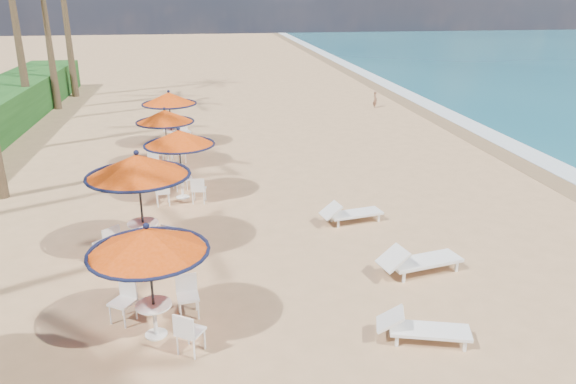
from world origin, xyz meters
The scene contains 12 objects.
ground centered at (0.00, 0.00, 0.00)m, with size 160.00×160.00×0.00m, color tan.
foam_strip centered at (9.30, 10.00, 0.00)m, with size 1.20×140.00×0.04m, color white.
wetsand_band centered at (8.40, 10.00, 0.00)m, with size 1.40×140.00×0.02m, color olive.
station_0 centered at (-4.84, -0.43, 1.72)m, with size 2.25×2.25×2.35m.
station_1 centered at (-5.39, 3.35, 2.03)m, with size 2.56×2.56×2.67m.
station_2 centered at (-4.53, 7.22, 1.69)m, with size 2.22×2.22×2.32m.
station_3 centered at (-5.15, 10.84, 1.64)m, with size 2.15×2.15×2.25m.
station_4 centered at (-5.06, 13.83, 1.75)m, with size 2.29×2.30×2.39m.
lounger_near centered at (0.07, -1.43, 0.29)m, with size 1.83×1.01×0.63m.
lounger_mid centered at (1.01, 1.16, 0.34)m, with size 2.13×1.05×0.73m.
lounger_far centered at (0.23, 4.39, 0.30)m, with size 1.88×0.90×0.65m.
person centered at (5.97, 20.48, 0.49)m, with size 0.35×0.23×0.97m, color brown.
Camera 1 is at (-3.79, -10.00, 6.27)m, focal length 35.00 mm.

